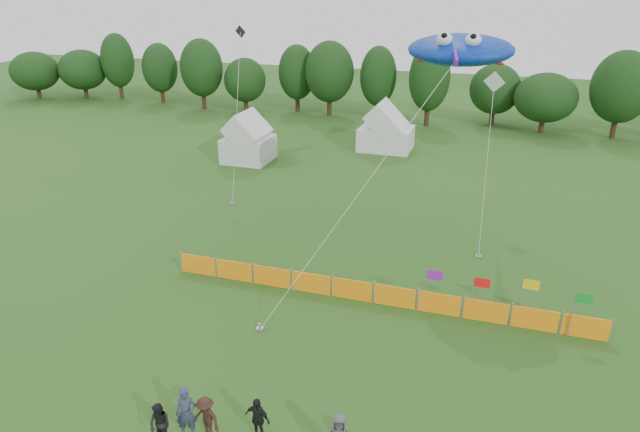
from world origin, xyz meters
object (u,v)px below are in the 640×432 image
(tent_left, at_px, (248,141))
(spectator_a, at_px, (186,413))
(tent_right, at_px, (386,131))
(barrier_fence, at_px, (373,293))
(spectator_b, at_px, (160,425))
(stingray_kite, at_px, (461,49))
(spectator_c, at_px, (206,418))
(spectator_d, at_px, (257,419))

(tent_left, relative_size, spectator_a, 1.97)
(tent_right, height_order, spectator_a, tent_right)
(tent_right, relative_size, barrier_fence, 0.23)
(tent_right, bearing_deg, spectator_b, -89.50)
(spectator_a, relative_size, stingray_kite, 0.10)
(spectator_b, height_order, spectator_c, spectator_c)
(tent_left, xyz_separation_m, spectator_b, (10.26, -29.06, -0.86))
(spectator_b, distance_m, spectator_c, 1.43)
(tent_left, height_order, barrier_fence, tent_left)
(spectator_b, bearing_deg, spectator_a, 51.42)
(spectator_c, bearing_deg, tent_left, 125.38)
(tent_left, distance_m, spectator_a, 30.49)
(tent_left, relative_size, stingray_kite, 0.20)
(tent_left, height_order, spectator_c, tent_left)
(spectator_a, xyz_separation_m, spectator_b, (-0.62, -0.58, -0.16))
(barrier_fence, height_order, spectator_a, spectator_a)
(tent_left, distance_m, spectator_d, 30.78)
(tent_right, bearing_deg, spectator_a, -88.49)
(tent_right, relative_size, spectator_b, 2.93)
(tent_left, xyz_separation_m, spectator_d, (13.07, -27.85, -0.85))
(tent_left, relative_size, spectator_c, 2.33)
(spectator_a, xyz_separation_m, stingray_kite, (6.17, 17.54, 9.63))
(stingray_kite, bearing_deg, tent_left, 147.32)
(tent_right, xyz_separation_m, spectator_c, (1.56, -35.07, -0.83))
(spectator_d, height_order, stingray_kite, stingray_kite)
(tent_left, bearing_deg, spectator_a, -69.09)
(tent_left, distance_m, spectator_c, 30.61)
(stingray_kite, bearing_deg, spectator_c, -107.63)
(spectator_d, bearing_deg, spectator_c, -152.77)
(barrier_fence, bearing_deg, tent_left, 128.43)
(spectator_d, bearing_deg, tent_left, 124.73)
(barrier_fence, relative_size, spectator_b, 12.88)
(tent_right, relative_size, stingray_kite, 0.25)
(tent_left, height_order, stingray_kite, stingray_kite)
(tent_left, height_order, spectator_a, tent_left)
(barrier_fence, height_order, stingray_kite, stingray_kite)
(spectator_d, relative_size, stingray_kite, 0.09)
(barrier_fence, relative_size, spectator_d, 12.74)
(spectator_c, distance_m, stingray_kite, 20.73)
(tent_right, height_order, spectator_c, tent_right)
(spectator_c, xyz_separation_m, spectator_d, (1.57, 0.50, -0.01))
(spectator_c, bearing_deg, stingray_kite, 85.66)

